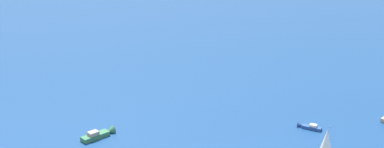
# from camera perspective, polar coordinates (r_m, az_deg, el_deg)

# --- Properties ---
(motorboat_near_centre) EXTENTS (6.11, 5.71, 1.93)m
(motorboat_near_centre) POSITION_cam_1_polar(r_m,az_deg,el_deg) (154.12, 12.05, -5.40)
(motorboat_near_centre) COLOR #23478C
(motorboat_near_centre) RESTS_ON ground_plane
(motorboat_mid_cluster) EXTENTS (6.11, 9.81, 2.79)m
(motorboat_mid_cluster) POSITION_cam_1_polar(r_m,az_deg,el_deg) (147.95, -9.62, -6.22)
(motorboat_mid_cluster) COLOR #33704C
(motorboat_mid_cluster) RESTS_ON ground_plane
(sailboat_outer_ring_a) EXTENTS (4.77, 7.27, 9.03)m
(sailboat_outer_ring_a) POSITION_cam_1_polar(r_m,az_deg,el_deg) (136.86, 13.83, -7.19)
(sailboat_outer_ring_a) COLOR white
(sailboat_outer_ring_a) RESTS_ON ground_plane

